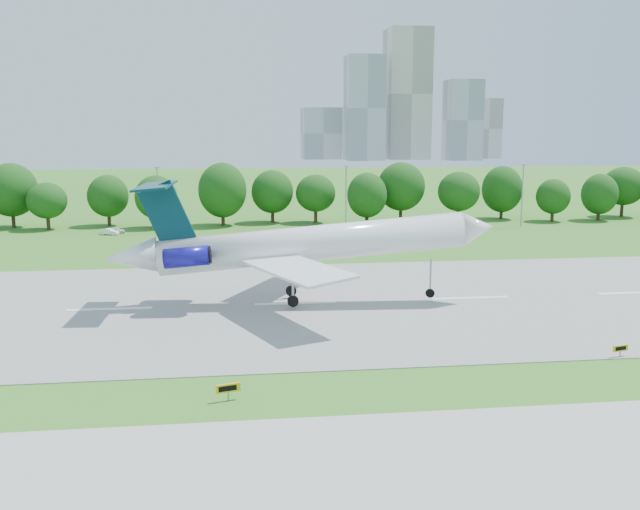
% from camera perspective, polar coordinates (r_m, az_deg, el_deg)
% --- Properties ---
extents(ground, '(600.00, 600.00, 0.00)m').
position_cam_1_polar(ground, '(55.08, 0.49, -10.21)').
color(ground, '#2D6B1C').
rests_on(ground, ground).
extents(runway, '(400.00, 45.00, 0.08)m').
position_cam_1_polar(runway, '(78.84, -1.98, -3.91)').
color(runway, gray).
rests_on(runway, ground).
extents(taxiway, '(400.00, 23.00, 0.08)m').
position_cam_1_polar(taxiway, '(38.91, 4.28, -19.29)').
color(taxiway, '#ADADA8').
rests_on(taxiway, ground).
extents(tree_line, '(288.40, 8.40, 10.40)m').
position_cam_1_polar(tree_line, '(143.93, -4.48, 4.91)').
color(tree_line, '#382314').
rests_on(tree_line, ground).
extents(light_poles, '(175.90, 0.25, 12.19)m').
position_cam_1_polar(light_poles, '(133.87, -5.34, 4.57)').
color(light_poles, gray).
rests_on(light_poles, ground).
extents(skyline, '(127.00, 52.00, 80.00)m').
position_cam_1_polar(skyline, '(454.75, 6.48, 11.45)').
color(skyline, '#B2B2B7').
rests_on(skyline, ground).
extents(airliner, '(42.47, 30.82, 13.49)m').
position_cam_1_polar(airliner, '(77.57, -2.20, 0.89)').
color(airliner, white).
rests_on(airliner, ground).
extents(taxi_sign_left, '(1.77, 0.69, 1.26)m').
position_cam_1_polar(taxi_sign_left, '(51.85, -7.36, -10.53)').
color(taxi_sign_left, gray).
rests_on(taxi_sign_left, ground).
extents(taxi_sign_centre, '(1.52, 0.54, 1.07)m').
position_cam_1_polar(taxi_sign_centre, '(65.81, 22.91, -6.89)').
color(taxi_sign_centre, gray).
rests_on(taxi_sign_centre, ground).
extents(service_vehicle_a, '(3.67, 2.20, 1.14)m').
position_cam_1_polar(service_vehicle_a, '(135.31, -16.52, 1.79)').
color(service_vehicle_a, white).
rests_on(service_vehicle_a, ground).
extents(service_vehicle_b, '(3.44, 1.77, 1.12)m').
position_cam_1_polar(service_vehicle_b, '(136.82, -16.02, 1.90)').
color(service_vehicle_b, white).
rests_on(service_vehicle_b, ground).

